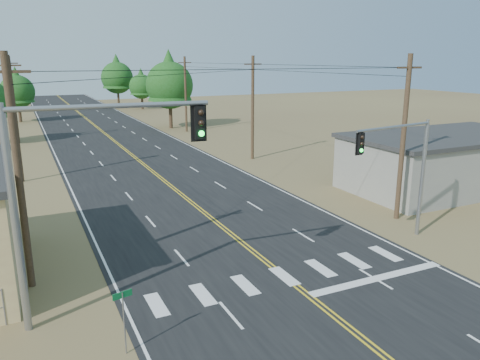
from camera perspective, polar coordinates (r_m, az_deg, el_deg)
road at (r=41.36m, az=-10.31°, el=0.78°), size 15.00×200.00×0.02m
building_right at (r=39.17m, az=23.75°, el=1.99°), size 15.00×8.00×4.00m
utility_pole_left_near at (r=21.38m, az=-25.40°, el=0.78°), size 1.80×0.30×10.00m
utility_pole_left_mid at (r=41.13m, az=-25.74°, el=6.75°), size 1.80×0.30×10.00m
utility_pole_left_far at (r=61.05m, az=-25.86°, el=8.83°), size 1.80×0.30×10.00m
utility_pole_right_near at (r=29.80m, az=19.29°, el=4.92°), size 1.80×0.30×10.00m
utility_pole_right_mid at (r=46.08m, az=1.55°, el=8.86°), size 1.80×0.30×10.00m
utility_pole_right_far at (r=64.48m, az=-6.65°, el=10.40°), size 1.80×0.30×10.00m
signal_mast_left at (r=17.62m, az=-19.50°, el=0.41°), size 7.19×0.90×8.30m
signal_mast_right at (r=26.15m, az=19.53°, el=2.14°), size 5.59×1.20×6.55m
street_sign at (r=16.55m, az=-14.01°, el=-15.40°), size 0.67×0.18×2.31m
tree_left_mid at (r=81.77m, az=-25.55°, el=10.06°), size 5.16×5.16×8.60m
tree_left_far at (r=100.64m, az=-25.04°, el=10.06°), size 4.05×4.05×6.76m
tree_right_near at (r=67.93m, az=-8.61°, el=11.93°), size 6.63×6.63×11.05m
tree_right_mid at (r=95.67m, az=-11.94°, el=11.38°), size 4.80×4.80×7.99m
tree_right_far at (r=101.43m, az=-14.78°, el=12.33°), size 6.43×6.43×10.72m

